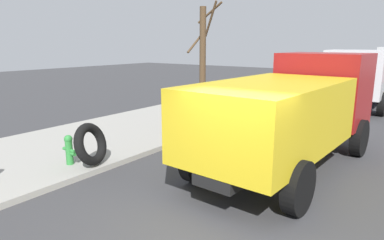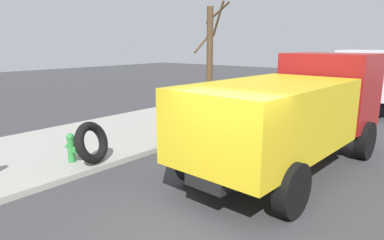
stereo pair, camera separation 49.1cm
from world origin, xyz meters
name	(u,v)px [view 1 (the left image)]	position (x,y,z in m)	size (l,w,h in m)	color
ground_plane	(220,233)	(0.00, 0.00, 0.00)	(80.00, 80.00, 0.00)	#38383A
sidewalk_curb	(29,157)	(0.00, 6.50, 0.07)	(36.00, 5.00, 0.15)	#99968E
fire_hydrant	(69,149)	(0.27, 4.85, 0.58)	(0.22, 0.49, 0.80)	#2D8438
loose_tire	(91,144)	(0.57, 4.33, 0.73)	(1.13, 1.13, 0.24)	black
dump_truck_yellow	(293,108)	(4.05, 0.29, 1.61)	(7.11, 3.06, 3.00)	gold
dump_truck_blue	(362,76)	(15.04, 0.60, 1.61)	(7.06, 2.95, 3.00)	#1E3899
bare_tree	(203,61)	(6.82, 5.13, 2.59)	(1.03, 1.14, 4.78)	#4C3823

